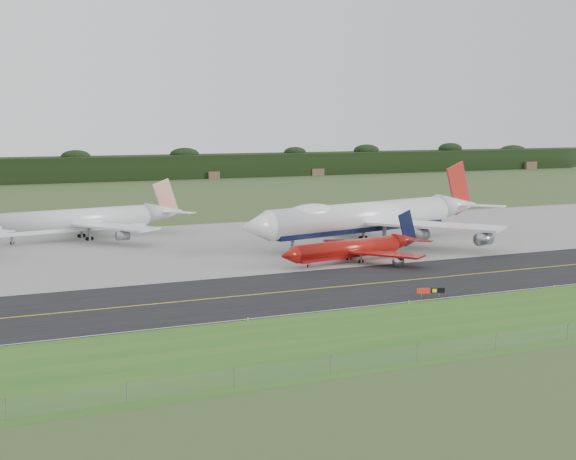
{
  "coord_description": "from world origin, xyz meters",
  "views": [
    {
      "loc": [
        -71.51,
        -128.89,
        29.42
      ],
      "look_at": [
        -4.22,
        22.0,
        6.94
      ],
      "focal_mm": 50.0,
      "sensor_mm": 36.0,
      "label": 1
    }
  ],
  "objects_px": {
    "jet_ba_747": "(369,217)",
    "jet_red_737": "(355,248)",
    "jet_star_tail": "(84,220)",
    "taxiway_sign": "(431,291)"
  },
  "relations": [
    {
      "from": "taxiway_sign",
      "to": "jet_star_tail",
      "type": "bearing_deg",
      "value": 114.23
    },
    {
      "from": "jet_ba_747",
      "to": "jet_star_tail",
      "type": "distance_m",
      "value": 71.09
    },
    {
      "from": "jet_red_737",
      "to": "taxiway_sign",
      "type": "xyz_separation_m",
      "value": [
        -5.09,
        -35.86,
        -1.65
      ]
    },
    {
      "from": "jet_red_737",
      "to": "jet_star_tail",
      "type": "bearing_deg",
      "value": 129.65
    },
    {
      "from": "jet_ba_747",
      "to": "taxiway_sign",
      "type": "bearing_deg",
      "value": -109.82
    },
    {
      "from": "jet_ba_747",
      "to": "taxiway_sign",
      "type": "relative_size",
      "value": 16.2
    },
    {
      "from": "jet_ba_747",
      "to": "taxiway_sign",
      "type": "height_order",
      "value": "jet_ba_747"
    },
    {
      "from": "taxiway_sign",
      "to": "jet_red_737",
      "type": "bearing_deg",
      "value": 81.92
    },
    {
      "from": "jet_ba_747",
      "to": "jet_red_737",
      "type": "distance_m",
      "value": 26.32
    },
    {
      "from": "jet_ba_747",
      "to": "jet_red_737",
      "type": "height_order",
      "value": "jet_ba_747"
    }
  ]
}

